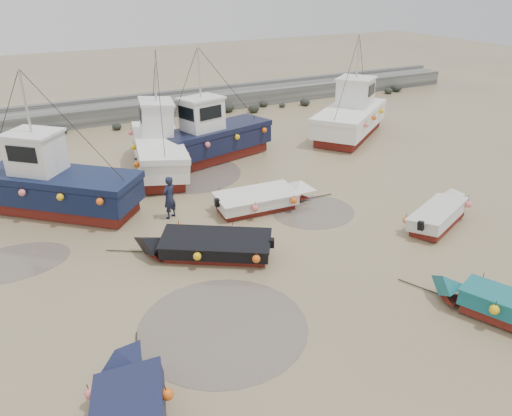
{
  "coord_description": "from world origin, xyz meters",
  "views": [
    {
      "loc": [
        -7.63,
        -14.13,
        9.75
      ],
      "look_at": [
        0.44,
        1.52,
        1.4
      ],
      "focal_mm": 35.0,
      "sensor_mm": 36.0,
      "label": 1
    }
  ],
  "objects_px": {
    "dinghy_5": "(263,197)",
    "cabin_boat_3": "(353,114)",
    "dinghy_2": "(501,303)",
    "cabin_boat_2": "(208,138)",
    "dinghy_3": "(443,212)",
    "dinghy_4": "(206,243)",
    "cabin_boat_0": "(48,183)",
    "person": "(171,217)",
    "cabin_boat_1": "(155,145)"
  },
  "relations": [
    {
      "from": "cabin_boat_2",
      "to": "cabin_boat_3",
      "type": "xyz_separation_m",
      "value": [
        10.4,
        0.45,
        -0.02
      ]
    },
    {
      "from": "dinghy_2",
      "to": "dinghy_5",
      "type": "xyz_separation_m",
      "value": [
        -2.76,
        10.39,
        -0.01
      ]
    },
    {
      "from": "cabin_boat_0",
      "to": "cabin_boat_1",
      "type": "distance_m",
      "value": 6.57
    },
    {
      "from": "dinghy_5",
      "to": "cabin_boat_0",
      "type": "bearing_deg",
      "value": -113.06
    },
    {
      "from": "dinghy_4",
      "to": "cabin_boat_3",
      "type": "height_order",
      "value": "cabin_boat_3"
    },
    {
      "from": "dinghy_3",
      "to": "cabin_boat_0",
      "type": "relative_size",
      "value": 0.66
    },
    {
      "from": "dinghy_3",
      "to": "cabin_boat_1",
      "type": "height_order",
      "value": "cabin_boat_1"
    },
    {
      "from": "dinghy_3",
      "to": "cabin_boat_2",
      "type": "xyz_separation_m",
      "value": [
        -5.85,
        11.87,
        0.81
      ]
    },
    {
      "from": "dinghy_2",
      "to": "cabin_boat_1",
      "type": "xyz_separation_m",
      "value": [
        -5.5,
        17.61,
        0.78
      ]
    },
    {
      "from": "dinghy_3",
      "to": "dinghy_5",
      "type": "relative_size",
      "value": 0.92
    },
    {
      "from": "dinghy_3",
      "to": "cabin_boat_3",
      "type": "distance_m",
      "value": 13.15
    },
    {
      "from": "cabin_boat_1",
      "to": "cabin_boat_2",
      "type": "relative_size",
      "value": 1.04
    },
    {
      "from": "dinghy_2",
      "to": "cabin_boat_0",
      "type": "height_order",
      "value": "cabin_boat_0"
    },
    {
      "from": "cabin_boat_2",
      "to": "person",
      "type": "height_order",
      "value": "cabin_boat_2"
    },
    {
      "from": "cabin_boat_0",
      "to": "cabin_boat_3",
      "type": "relative_size",
      "value": 0.92
    },
    {
      "from": "cabin_boat_2",
      "to": "cabin_boat_1",
      "type": "bearing_deg",
      "value": 72.53
    },
    {
      "from": "cabin_boat_0",
      "to": "person",
      "type": "bearing_deg",
      "value": -83.3
    },
    {
      "from": "dinghy_3",
      "to": "cabin_boat_0",
      "type": "height_order",
      "value": "cabin_boat_0"
    },
    {
      "from": "cabin_boat_2",
      "to": "person",
      "type": "bearing_deg",
      "value": 130.53
    },
    {
      "from": "dinghy_2",
      "to": "dinghy_3",
      "type": "height_order",
      "value": "same"
    },
    {
      "from": "dinghy_3",
      "to": "cabin_boat_3",
      "type": "bearing_deg",
      "value": 136.5
    },
    {
      "from": "dinghy_2",
      "to": "dinghy_3",
      "type": "bearing_deg",
      "value": 35.43
    },
    {
      "from": "dinghy_3",
      "to": "dinghy_4",
      "type": "bearing_deg",
      "value": -125.09
    },
    {
      "from": "dinghy_5",
      "to": "cabin_boat_3",
      "type": "height_order",
      "value": "cabin_boat_3"
    },
    {
      "from": "dinghy_2",
      "to": "dinghy_3",
      "type": "xyz_separation_m",
      "value": [
        3.31,
        5.57,
        -0.01
      ]
    },
    {
      "from": "dinghy_5",
      "to": "cabin_boat_2",
      "type": "xyz_separation_m",
      "value": [
        0.22,
        7.05,
        0.81
      ]
    },
    {
      "from": "dinghy_5",
      "to": "cabin_boat_0",
      "type": "relative_size",
      "value": 0.71
    },
    {
      "from": "dinghy_5",
      "to": "dinghy_4",
      "type": "bearing_deg",
      "value": -51.89
    },
    {
      "from": "dinghy_2",
      "to": "cabin_boat_0",
      "type": "bearing_deg",
      "value": 104.05
    },
    {
      "from": "dinghy_5",
      "to": "person",
      "type": "height_order",
      "value": "dinghy_5"
    },
    {
      "from": "dinghy_3",
      "to": "dinghy_4",
      "type": "relative_size",
      "value": 0.95
    },
    {
      "from": "dinghy_4",
      "to": "cabin_boat_1",
      "type": "distance_m",
      "value": 10.05
    },
    {
      "from": "dinghy_4",
      "to": "cabin_boat_2",
      "type": "bearing_deg",
      "value": 9.35
    },
    {
      "from": "dinghy_2",
      "to": "dinghy_3",
      "type": "relative_size",
      "value": 0.92
    },
    {
      "from": "cabin_boat_0",
      "to": "dinghy_3",
      "type": "bearing_deg",
      "value": -80.01
    },
    {
      "from": "dinghy_2",
      "to": "cabin_boat_2",
      "type": "relative_size",
      "value": 0.53
    },
    {
      "from": "cabin_boat_0",
      "to": "cabin_boat_2",
      "type": "distance_m",
      "value": 9.24
    },
    {
      "from": "dinghy_3",
      "to": "cabin_boat_3",
      "type": "relative_size",
      "value": 0.6
    },
    {
      "from": "cabin_boat_0",
      "to": "cabin_boat_1",
      "type": "height_order",
      "value": "same"
    },
    {
      "from": "dinghy_3",
      "to": "cabin_boat_3",
      "type": "height_order",
      "value": "cabin_boat_3"
    },
    {
      "from": "cabin_boat_0",
      "to": "dinghy_5",
      "type": "bearing_deg",
      "value": -74.37
    },
    {
      "from": "dinghy_5",
      "to": "cabin_boat_2",
      "type": "relative_size",
      "value": 0.62
    },
    {
      "from": "dinghy_2",
      "to": "cabin_boat_2",
      "type": "distance_m",
      "value": 17.64
    },
    {
      "from": "cabin_boat_2",
      "to": "dinghy_2",
      "type": "bearing_deg",
      "value": 174.15
    },
    {
      "from": "dinghy_2",
      "to": "dinghy_3",
      "type": "distance_m",
      "value": 6.48
    },
    {
      "from": "dinghy_3",
      "to": "cabin_boat_1",
      "type": "bearing_deg",
      "value": -167.04
    },
    {
      "from": "cabin_boat_1",
      "to": "cabin_boat_3",
      "type": "relative_size",
      "value": 1.1
    },
    {
      "from": "cabin_boat_1",
      "to": "cabin_boat_2",
      "type": "distance_m",
      "value": 2.97
    },
    {
      "from": "dinghy_4",
      "to": "person",
      "type": "xyz_separation_m",
      "value": [
        -0.18,
        3.76,
        -0.54
      ]
    },
    {
      "from": "cabin_boat_2",
      "to": "cabin_boat_3",
      "type": "distance_m",
      "value": 10.41
    }
  ]
}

